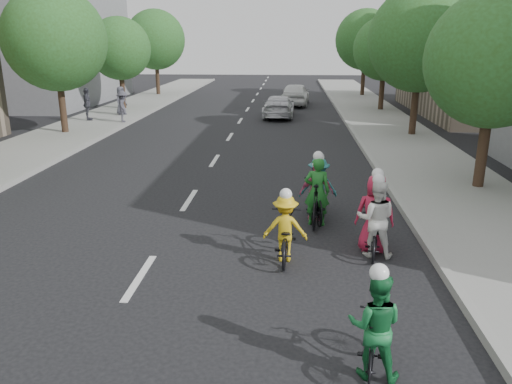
# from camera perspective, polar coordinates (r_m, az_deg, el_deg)

# --- Properties ---
(ground) EXTENTS (120.00, 120.00, 0.00)m
(ground) POSITION_cam_1_polar(r_m,az_deg,el_deg) (10.29, -13.16, -9.49)
(ground) COLOR black
(ground) RESTS_ON ground
(sidewalk_left) EXTENTS (4.00, 80.00, 0.15)m
(sidewalk_left) POSITION_cam_1_polar(r_m,az_deg,el_deg) (22.17, -25.71, 3.76)
(sidewalk_left) COLOR gray
(sidewalk_left) RESTS_ON ground
(curb_left) EXTENTS (0.18, 80.00, 0.18)m
(curb_left) POSITION_cam_1_polar(r_m,az_deg,el_deg) (21.27, -21.13, 3.86)
(curb_left) COLOR #999993
(curb_left) RESTS_ON ground
(sidewalk_right) EXTENTS (4.00, 80.00, 0.15)m
(sidewalk_right) POSITION_cam_1_polar(r_m,az_deg,el_deg) (19.95, 18.63, 3.25)
(sidewalk_right) COLOR gray
(sidewalk_right) RESTS_ON ground
(curb_right) EXTENTS (0.18, 80.00, 0.18)m
(curb_right) POSITION_cam_1_polar(r_m,az_deg,el_deg) (19.54, 13.09, 3.48)
(curb_right) COLOR #999993
(curb_right) RESTS_ON ground
(bldg_sw) EXTENTS (10.00, 14.00, 8.00)m
(bldg_sw) POSITION_cam_1_polar(r_m,az_deg,el_deg) (41.36, -24.11, 14.88)
(bldg_sw) COLOR slate
(bldg_sw) RESTS_ON ground
(bldg_se) EXTENTS (10.00, 14.00, 8.00)m
(bldg_se) POSITION_cam_1_polar(r_m,az_deg,el_deg) (35.29, 26.63, 14.45)
(bldg_se) COLOR gray
(bldg_se) RESTS_ON ground
(tree_l_3) EXTENTS (4.80, 4.80, 6.93)m
(tree_l_3) POSITION_cam_1_polar(r_m,az_deg,el_deg) (26.25, -21.98, 15.84)
(tree_l_3) COLOR black
(tree_l_3) RESTS_ON ground
(tree_l_4) EXTENTS (4.00, 4.00, 5.97)m
(tree_l_4) POSITION_cam_1_polar(r_m,az_deg,el_deg) (34.62, -15.35, 15.52)
(tree_l_4) COLOR black
(tree_l_4) RESTS_ON ground
(tree_l_5) EXTENTS (4.80, 4.80, 6.93)m
(tree_l_5) POSITION_cam_1_polar(r_m,az_deg,el_deg) (43.23, -11.43, 16.69)
(tree_l_5) COLOR black
(tree_l_5) RESTS_ON ground
(tree_r_0) EXTENTS (4.00, 4.00, 5.97)m
(tree_r_0) POSITION_cam_1_polar(r_m,az_deg,el_deg) (16.47, 25.63, 13.49)
(tree_r_0) COLOR black
(tree_r_0) RESTS_ON ground
(tree_r_1) EXTENTS (4.80, 4.80, 6.93)m
(tree_r_1) POSITION_cam_1_polar(r_m,az_deg,el_deg) (25.07, 18.28, 16.21)
(tree_r_1) COLOR black
(tree_r_1) RESTS_ON ground
(tree_r_2) EXTENTS (4.00, 4.00, 5.97)m
(tree_r_2) POSITION_cam_1_polar(r_m,az_deg,el_deg) (33.89, 14.50, 15.57)
(tree_r_2) COLOR black
(tree_r_2) RESTS_ON ground
(tree_r_3) EXTENTS (4.80, 4.80, 6.93)m
(tree_r_3) POSITION_cam_1_polar(r_m,az_deg,el_deg) (42.78, 12.39, 16.64)
(tree_r_3) COLOR black
(tree_r_3) RESTS_ON ground
(cyclist_0) EXTENTS (0.95, 1.86, 1.60)m
(cyclist_0) POSITION_cam_1_polar(r_m,az_deg,el_deg) (10.62, 3.35, -4.73)
(cyclist_0) COLOR black
(cyclist_0) RESTS_ON ground
(cyclist_1) EXTENTS (1.06, 1.80, 1.71)m
(cyclist_1) POSITION_cam_1_polar(r_m,az_deg,el_deg) (13.41, 7.10, 0.19)
(cyclist_1) COLOR black
(cyclist_1) RESTS_ON ground
(cyclist_2) EXTENTS (0.85, 1.53, 1.70)m
(cyclist_2) POSITION_cam_1_polar(r_m,az_deg,el_deg) (7.33, 13.32, -15.39)
(cyclist_2) COLOR black
(cyclist_2) RESTS_ON ground
(cyclist_3) EXTENTS (0.92, 1.69, 1.90)m
(cyclist_3) POSITION_cam_1_polar(r_m,az_deg,el_deg) (11.33, 13.33, -3.31)
(cyclist_3) COLOR black
(cyclist_3) RESTS_ON ground
(cyclist_4) EXTENTS (0.92, 1.63, 1.85)m
(cyclist_4) POSITION_cam_1_polar(r_m,az_deg,el_deg) (11.08, 13.44, -3.79)
(cyclist_4) COLOR black
(cyclist_4) RESTS_ON ground
(cyclist_5) EXTENTS (0.74, 1.91, 1.91)m
(cyclist_5) POSITION_cam_1_polar(r_m,az_deg,el_deg) (12.69, 6.94, -0.75)
(cyclist_5) COLOR black
(cyclist_5) RESTS_ON ground
(cyclist_6) EXTENTS (0.92, 1.88, 1.65)m
(cyclist_6) POSITION_cam_1_polar(r_m,az_deg,el_deg) (13.00, 6.88, -0.53)
(cyclist_6) COLOR black
(cyclist_6) RESTS_ON ground
(follow_car_lead) EXTENTS (1.90, 4.53, 1.31)m
(follow_car_lead) POSITION_cam_1_polar(r_m,az_deg,el_deg) (30.66, 2.59, 9.76)
(follow_car_lead) COLOR silver
(follow_car_lead) RESTS_ON ground
(follow_car_trail) EXTENTS (2.24, 4.79, 1.59)m
(follow_car_trail) POSITION_cam_1_polar(r_m,az_deg,el_deg) (36.45, 4.51, 11.10)
(follow_car_trail) COLOR white
(follow_car_trail) RESTS_ON ground
(spectator_0) EXTENTS (0.99, 1.25, 1.69)m
(spectator_0) POSITION_cam_1_polar(r_m,az_deg,el_deg) (28.76, -14.97, 9.42)
(spectator_0) COLOR #464550
(spectator_0) RESTS_ON sidewalk_left
(spectator_1) EXTENTS (0.80, 1.15, 1.81)m
(spectator_1) POSITION_cam_1_polar(r_m,az_deg,el_deg) (29.96, -18.73, 9.50)
(spectator_1) COLOR #43434E
(spectator_1) RESTS_ON sidewalk_left
(spectator_2) EXTENTS (0.76, 0.95, 1.69)m
(spectator_2) POSITION_cam_1_polar(r_m,az_deg,el_deg) (31.65, -15.17, 10.04)
(spectator_2) COLOR #4C4C59
(spectator_2) RESTS_ON sidewalk_left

